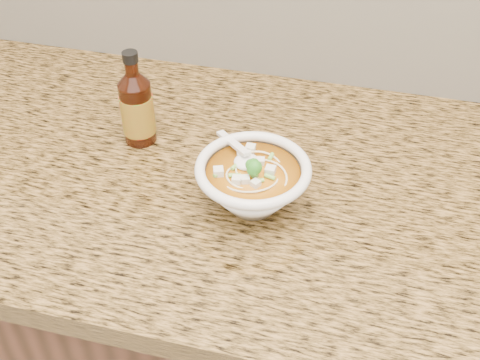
# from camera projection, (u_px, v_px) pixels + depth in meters

# --- Properties ---
(cabinet) EXTENTS (4.00, 0.65, 0.86)m
(cabinet) POSITION_uv_depth(u_px,v_px,m) (305.00, 350.00, 1.27)
(cabinet) COLOR black
(cabinet) RESTS_ON ground
(counter_slab) EXTENTS (4.00, 0.68, 0.04)m
(counter_slab) POSITION_uv_depth(u_px,v_px,m) (324.00, 194.00, 0.98)
(counter_slab) COLOR olive
(counter_slab) RESTS_ON cabinet
(soup_bowl) EXTENTS (0.17, 0.17, 0.10)m
(soup_bowl) POSITION_uv_depth(u_px,v_px,m) (253.00, 184.00, 0.90)
(soup_bowl) COLOR white
(soup_bowl) RESTS_ON counter_slab
(hot_sauce_bottle) EXTENTS (0.07, 0.07, 0.17)m
(hot_sauce_bottle) POSITION_uv_depth(u_px,v_px,m) (137.00, 109.00, 1.01)
(hot_sauce_bottle) COLOR #3D1508
(hot_sauce_bottle) RESTS_ON counter_slab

